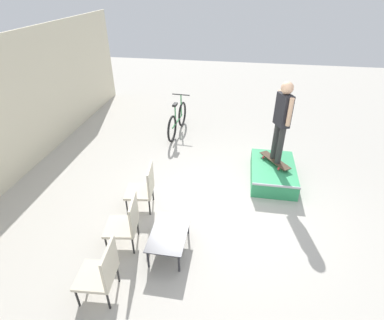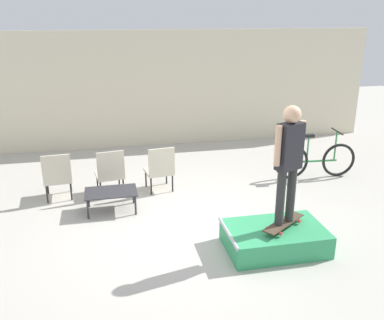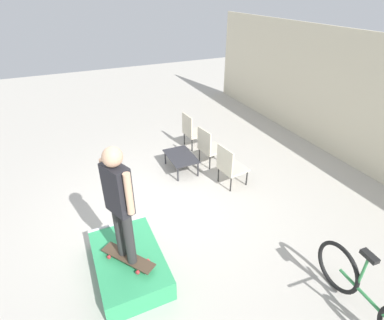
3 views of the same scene
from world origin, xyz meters
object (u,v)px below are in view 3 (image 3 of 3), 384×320
Objects in this scene: coffee_table at (181,157)px; patio_chair_left at (192,130)px; person_skater at (119,198)px; bicycle at (369,298)px; patio_chair_right at (230,165)px; patio_chair_center at (209,146)px; skate_ramp_box at (129,263)px; skateboard_on_ramp at (128,257)px.

coffee_table is 0.98× the size of patio_chair_left.
person_skater is 3.41m from bicycle.
coffee_table is 0.98× the size of patio_chair_right.
patio_chair_center is at bearing 110.86° from person_skater.
patio_chair_center reaches higher than skate_ramp_box.
patio_chair_right is (-1.52, 2.58, -1.01)m from person_skater.
bicycle is (3.38, 0.05, -0.10)m from patio_chair_right.
coffee_table is at bearing 28.43° from patio_chair_right.
patio_chair_right is (-1.52, 2.58, 0.06)m from skateboard_on_ramp.
skate_ramp_box is 2.93m from patio_chair_right.
coffee_table is (-2.39, 1.84, 0.17)m from skate_ramp_box.
patio_chair_right reaches higher than coffee_table.
skate_ramp_box is 1.63× the size of coffee_table.
coffee_table is (-2.51, 1.86, -1.16)m from person_skater.
patio_chair_left is 0.98m from patio_chair_center.
patio_chair_left is 1.00× the size of patio_chair_center.
patio_chair_right is (0.99, 0.72, 0.15)m from coffee_table.
skate_ramp_box is 1.60× the size of patio_chair_center.
patio_chair_right reaches higher than skateboard_on_ramp.
patio_chair_left is at bearing 107.82° from skateboard_on_ramp.
skate_ramp_box is 1.86× the size of skateboard_on_ramp.
person_skater is 3.33m from coffee_table.
patio_chair_center is (-2.37, 2.56, 0.32)m from skate_ramp_box.
person_skater reaches higher than patio_chair_right.
skate_ramp_box is at bearing -123.02° from bicycle.
person_skater is (0.00, 0.00, 1.07)m from skateboard_on_ramp.
patio_chair_left reaches higher than coffee_table.
patio_chair_left and patio_chair_right have the same top height.
bicycle is at bearing 18.99° from skateboard_on_ramp.
bicycle is at bearing 9.99° from coffee_table.
person_skater is 3.72m from patio_chair_center.
skateboard_on_ramp is at bearing 156.82° from person_skater.
patio_chair_center is 0.98m from patio_chair_right.
patio_chair_left reaches higher than skateboard_on_ramp.
skateboard_on_ramp is 3.12m from coffee_table.
person_skater reaches higher than skate_ramp_box.
coffee_table is 0.74m from patio_chair_center.
skate_ramp_box is 1.60× the size of patio_chair_right.
patio_chair_right is at bearing 175.65° from patio_chair_left.
patio_chair_left is 0.52× the size of bicycle.
coffee_table is 1.22m from patio_chair_left.
skate_ramp_box is 1.60× the size of patio_chair_left.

